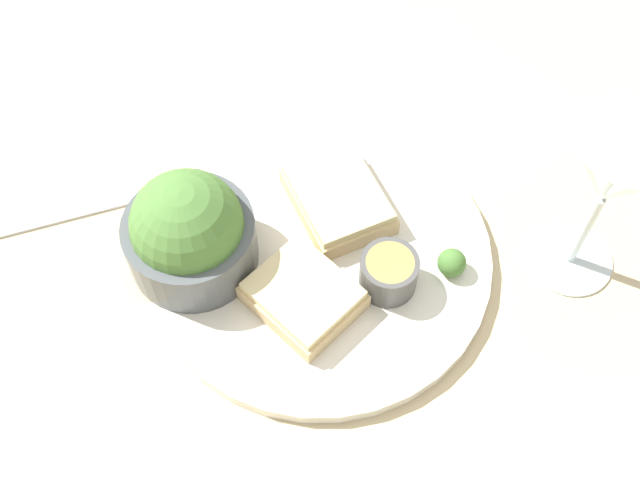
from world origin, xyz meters
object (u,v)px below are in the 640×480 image
salad_bowl (189,232)px  cheese_toast_near (338,199)px  cheese_toast_far (303,295)px  sauce_ramekin (389,272)px  wine_glass (613,177)px  fork (50,220)px

salad_bowl → cheese_toast_near: 0.14m
salad_bowl → cheese_toast_far: (-0.07, -0.08, -0.03)m
salad_bowl → sauce_ramekin: size_ratio=2.26×
salad_bowl → wine_glass: bearing=-106.1°
salad_bowl → sauce_ramekin: 0.17m
salad_bowl → fork: size_ratio=0.64×
fork → wine_glass: bearing=-111.9°
sauce_ramekin → cheese_toast_far: (0.00, 0.07, -0.01)m
cheese_toast_far → salad_bowl: bearing=47.9°
sauce_ramekin → cheese_toast_far: sauce_ramekin is taller
salad_bowl → fork: (0.08, 0.12, -0.05)m
salad_bowl → cheese_toast_far: bearing=-132.1°
salad_bowl → cheese_toast_near: (0.01, -0.13, -0.03)m
salad_bowl → wine_glass: wine_glass is taller
cheese_toast_near → fork: size_ratio=0.61×
cheese_toast_far → fork: (0.15, 0.19, -0.02)m
salad_bowl → cheese_toast_near: salad_bowl is taller
cheese_toast_near → cheese_toast_far: same height
salad_bowl → fork: salad_bowl is taller
sauce_ramekin → wine_glass: (-0.02, -0.16, 0.09)m
sauce_ramekin → cheese_toast_near: bearing=10.8°
cheese_toast_near → wine_glass: bearing=-120.0°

